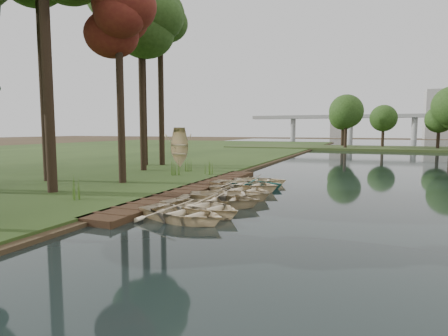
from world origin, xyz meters
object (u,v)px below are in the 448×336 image
at_px(boardwalk, 195,189).
at_px(stored_rowboat, 179,163).
at_px(rowboat_0, 182,211).
at_px(rowboat_1, 200,205).
at_px(rowboat_2, 219,198).

xyz_separation_m(boardwalk, stored_rowboat, (-5.71, 8.77, 0.48)).
xyz_separation_m(rowboat_0, stored_rowboat, (-8.13, 14.86, 0.22)).
bearing_deg(rowboat_1, stored_rowboat, 48.27).
bearing_deg(rowboat_0, rowboat_1, 5.77).
xyz_separation_m(rowboat_0, rowboat_2, (0.26, 2.89, 0.00)).
bearing_deg(rowboat_0, rowboat_2, 8.91).
bearing_deg(rowboat_1, rowboat_0, -171.22).
bearing_deg(boardwalk, rowboat_1, -62.17).
distance_m(rowboat_1, stored_rowboat, 16.01).
xyz_separation_m(rowboat_1, stored_rowboat, (-8.30, 13.68, 0.20)).
bearing_deg(boardwalk, rowboat_0, -68.32).
distance_m(rowboat_0, stored_rowboat, 16.94).
xyz_separation_m(rowboat_0, rowboat_1, (0.17, 1.18, 0.01)).
relative_size(boardwalk, rowboat_0, 4.51).
relative_size(rowboat_0, rowboat_2, 0.99).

